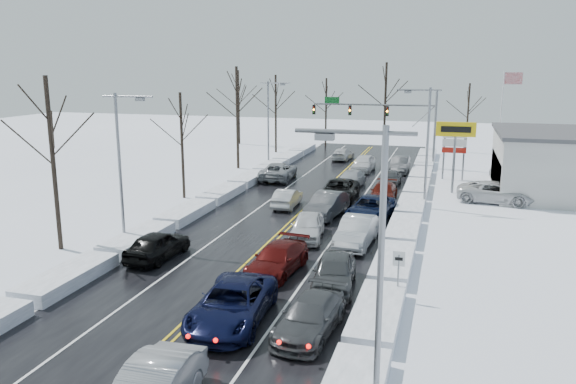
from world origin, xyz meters
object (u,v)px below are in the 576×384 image
(traffic_signal_mast, at_px, (387,115))
(oncoming_car_0, at_px, (287,207))
(tires_plus_sign, at_px, (456,134))
(flagpole, at_px, (503,111))

(traffic_signal_mast, distance_m, oncoming_car_0, 21.87)
(tires_plus_sign, xyz_separation_m, flagpole, (4.67, 14.01, 0.93))
(tires_plus_sign, relative_size, flagpole, 0.60)
(tires_plus_sign, distance_m, oncoming_car_0, 15.62)
(tires_plus_sign, height_order, oncoming_car_0, tires_plus_sign)
(flagpole, distance_m, oncoming_car_0, 28.72)
(traffic_signal_mast, bearing_deg, tires_plus_sign, -59.54)
(tires_plus_sign, distance_m, flagpole, 14.79)
(traffic_signal_mast, distance_m, flagpole, 11.90)
(traffic_signal_mast, xyz_separation_m, flagpole, (11.72, 2.01, 0.45))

